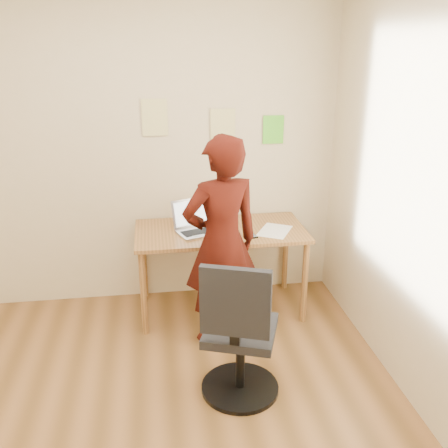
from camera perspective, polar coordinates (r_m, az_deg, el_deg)
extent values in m
cube|color=brown|center=(3.31, -9.78, -22.60)|extent=(3.50, 3.50, 0.04)
cube|color=beige|center=(4.29, -10.53, 8.37)|extent=(3.50, 0.04, 2.70)
cube|color=beige|center=(3.03, 23.98, 1.93)|extent=(0.04, 3.50, 2.70)
cube|color=olive|center=(4.12, -0.40, -0.84)|extent=(1.40, 0.70, 0.03)
cylinder|color=olive|center=(3.97, -9.19, -7.87)|extent=(0.05, 0.05, 0.71)
cylinder|color=olive|center=(4.14, 9.20, -6.62)|extent=(0.05, 0.05, 0.71)
cylinder|color=olive|center=(4.51, -9.15, -4.27)|extent=(0.05, 0.05, 0.71)
cylinder|color=olive|center=(4.66, 7.04, -3.33)|extent=(0.05, 0.05, 0.71)
cube|color=silver|center=(4.05, -2.83, -0.93)|extent=(0.40, 0.34, 0.02)
cube|color=black|center=(4.05, -2.83, -0.81)|extent=(0.31, 0.21, 0.00)
cube|color=silver|center=(4.13, -3.73, 1.31)|extent=(0.34, 0.18, 0.23)
cube|color=white|center=(4.13, -3.73, 1.31)|extent=(0.30, 0.15, 0.19)
cube|color=white|center=(4.11, 5.81, -0.77)|extent=(0.36, 0.39, 0.00)
cube|color=black|center=(3.99, 3.20, -1.32)|extent=(0.09, 0.13, 0.01)
cube|color=#3F4C59|center=(3.99, 3.20, -1.26)|extent=(0.07, 0.11, 0.00)
cube|color=#DCD484|center=(4.21, -7.93, 11.97)|extent=(0.21, 0.00, 0.30)
cube|color=#DCD484|center=(4.26, -0.14, 11.06)|extent=(0.21, 0.00, 0.30)
cube|color=#5ED830|center=(4.35, 5.65, 10.68)|extent=(0.18, 0.00, 0.24)
cube|color=black|center=(3.28, 1.92, -12.07)|extent=(0.56, 0.56, 0.06)
cube|color=black|center=(2.94, 1.29, -8.96)|extent=(0.41, 0.19, 0.44)
cube|color=black|center=(3.06, 1.28, -12.59)|extent=(0.07, 0.06, 0.12)
cylinder|color=black|center=(3.41, 1.87, -15.46)|extent=(0.06, 0.06, 0.44)
cylinder|color=black|center=(3.54, 1.83, -18.15)|extent=(0.52, 0.52, 0.03)
imported|color=#360D07|center=(3.66, -0.30, -2.24)|extent=(0.67, 0.52, 1.62)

